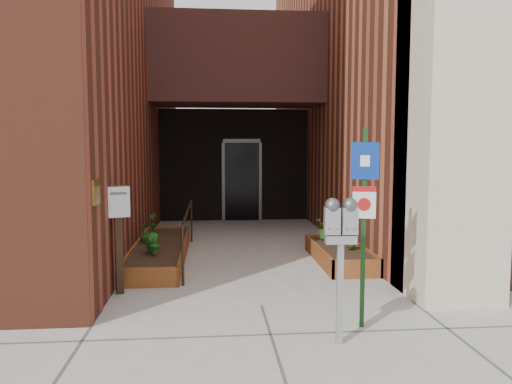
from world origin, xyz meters
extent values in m
plane|color=#9E9991|center=(0.00, 0.00, 0.00)|extent=(80.00, 80.00, 0.00)
cube|color=brown|center=(6.00, 7.15, 5.00)|extent=(8.00, 13.70, 10.00)
cube|color=#BDB192|center=(2.55, 0.20, 2.20)|extent=(1.10, 1.20, 4.40)
cube|color=#321716|center=(0.00, 6.00, 4.00)|extent=(4.20, 2.00, 2.00)
cube|color=black|center=(0.00, 7.40, 1.50)|extent=(4.00, 0.30, 3.00)
cube|color=black|center=(0.20, 7.22, 1.05)|extent=(0.90, 0.06, 2.10)
cube|color=#B79338|center=(-1.99, -0.20, 1.50)|extent=(0.04, 0.30, 0.30)
cube|color=brown|center=(-1.55, 0.92, 0.15)|extent=(0.90, 0.04, 0.30)
cube|color=brown|center=(-1.55, 4.48, 0.15)|extent=(0.90, 0.04, 0.30)
cube|color=brown|center=(-1.98, 2.70, 0.15)|extent=(0.04, 3.60, 0.30)
cube|color=brown|center=(-1.12, 2.70, 0.15)|extent=(0.04, 3.60, 0.30)
cube|color=black|center=(-1.55, 2.70, 0.13)|extent=(0.82, 3.52, 0.26)
cube|color=brown|center=(1.60, 1.12, 0.15)|extent=(0.80, 0.04, 0.30)
cube|color=brown|center=(1.60, 3.28, 0.15)|extent=(0.80, 0.04, 0.30)
cube|color=brown|center=(1.22, 2.20, 0.15)|extent=(0.04, 2.20, 0.30)
cube|color=brown|center=(1.98, 2.20, 0.15)|extent=(0.04, 2.20, 0.30)
cube|color=black|center=(1.60, 2.20, 0.13)|extent=(0.72, 2.12, 0.26)
cylinder|color=black|center=(-1.05, 1.00, 0.45)|extent=(0.04, 0.04, 0.90)
cylinder|color=black|center=(-1.05, 4.30, 0.45)|extent=(0.04, 0.04, 0.90)
cylinder|color=black|center=(-1.05, 2.65, 0.88)|extent=(0.04, 3.30, 0.04)
cube|color=#9C9C9E|center=(0.68, -1.30, 0.53)|extent=(0.07, 0.07, 1.06)
cube|color=#9C9C9E|center=(0.68, -1.30, 1.10)|extent=(0.32, 0.14, 0.08)
cube|color=#9C9C9E|center=(0.59, -1.29, 1.29)|extent=(0.16, 0.11, 0.27)
sphere|color=#59595B|center=(0.59, -1.29, 1.45)|extent=(0.16, 0.16, 0.16)
cube|color=white|center=(0.59, -1.35, 1.31)|extent=(0.10, 0.01, 0.05)
cube|color=#B21414|center=(0.59, -1.35, 1.22)|extent=(0.10, 0.01, 0.03)
cube|color=#9C9C9E|center=(0.77, -1.30, 1.29)|extent=(0.16, 0.11, 0.27)
sphere|color=#59595B|center=(0.77, -1.30, 1.45)|extent=(0.16, 0.16, 0.16)
cube|color=white|center=(0.77, -1.35, 1.31)|extent=(0.10, 0.01, 0.05)
cube|color=#B21414|center=(0.77, -1.35, 1.22)|extent=(0.10, 0.01, 0.03)
cube|color=#153A15|center=(1.06, -0.84, 1.12)|extent=(0.06, 0.06, 2.24)
cube|color=navy|center=(1.05, -0.87, 1.88)|extent=(0.30, 0.10, 0.41)
cube|color=white|center=(1.05, -0.88, 1.88)|extent=(0.10, 0.04, 0.12)
cube|color=white|center=(1.05, -0.87, 1.42)|extent=(0.25, 0.09, 0.36)
cube|color=#B21414|center=(1.05, -0.88, 1.57)|extent=(0.25, 0.08, 0.06)
cylinder|color=#B21414|center=(1.05, -0.89, 1.40)|extent=(0.14, 0.05, 0.14)
cube|color=black|center=(-1.90, 0.69, 0.54)|extent=(0.12, 0.12, 1.09)
cube|color=#B8B9BB|center=(-1.90, 0.69, 1.29)|extent=(0.35, 0.30, 0.42)
cube|color=#59595B|center=(-1.87, 0.58, 1.40)|extent=(0.21, 0.07, 0.04)
cube|color=white|center=(-1.87, 0.58, 1.24)|extent=(0.23, 0.08, 0.10)
imported|color=#1A5B1F|center=(-1.60, 2.07, 0.47)|extent=(0.34, 0.34, 0.35)
imported|color=#23601B|center=(-1.56, 1.84, 0.47)|extent=(0.26, 0.26, 0.34)
imported|color=#225317|center=(-1.85, 2.92, 0.46)|extent=(0.26, 0.26, 0.32)
imported|color=#19581E|center=(-1.85, 4.30, 0.46)|extent=(0.24, 0.24, 0.32)
imported|color=#255B1A|center=(1.74, 2.00, 0.45)|extent=(0.18, 0.18, 0.30)
imported|color=#1C621C|center=(1.85, 2.73, 0.45)|extent=(0.22, 0.22, 0.30)
imported|color=#2A611B|center=(1.47, 2.85, 0.48)|extent=(0.46, 0.46, 0.37)
camera|label=1|loc=(-0.63, -6.20, 2.07)|focal=35.00mm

